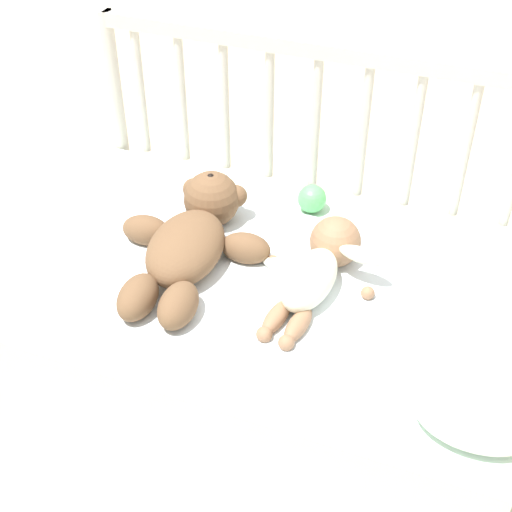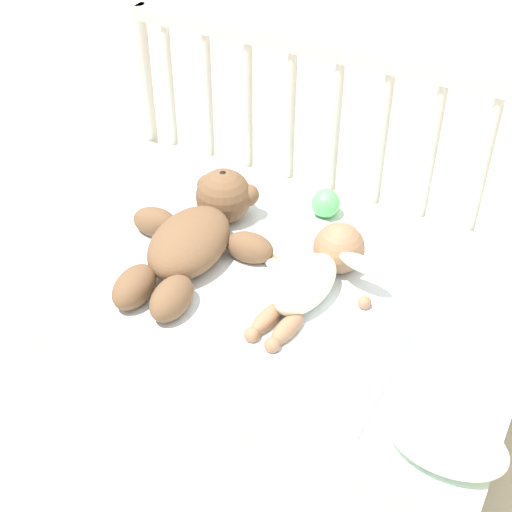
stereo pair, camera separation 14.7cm
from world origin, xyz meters
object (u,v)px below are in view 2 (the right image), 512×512
(toy_ball, at_px, (326,203))
(small_pillow, at_px, (447,441))
(baby, at_px, (317,273))
(teddy_bear, at_px, (196,234))

(toy_ball, height_order, small_pillow, toy_ball)
(baby, height_order, small_pillow, baby)
(toy_ball, bearing_deg, small_pillow, -49.22)
(toy_ball, bearing_deg, baby, -69.75)
(teddy_bear, xyz_separation_m, small_pillow, (0.64, -0.25, -0.02))
(baby, relative_size, small_pillow, 1.78)
(toy_ball, bearing_deg, teddy_bear, -125.59)
(teddy_bear, height_order, small_pillow, teddy_bear)
(toy_ball, distance_m, small_pillow, 0.68)
(teddy_bear, bearing_deg, toy_ball, 54.41)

